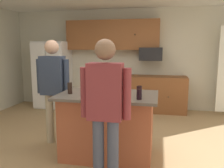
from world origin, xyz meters
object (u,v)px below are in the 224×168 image
refrigerator (53,75)px  microwave_over_range (151,54)px  glass_pilsner (139,91)px  glass_short_whisky (111,92)px  mug_blue_stoneware (87,91)px  glass_stout_tall (139,94)px  person_guest_right (105,105)px  kitchen_island (108,125)px  mug_ceramic_white (123,92)px  tumbler_amber (124,89)px  glass_dark_ale (70,88)px  serving_tray (104,91)px  person_elder_center (53,85)px

refrigerator → microwave_over_range: refrigerator is taller
glass_pilsner → glass_short_whisky: glass_pilsner is taller
glass_short_whisky → mug_blue_stoneware: bearing=175.3°
glass_stout_tall → glass_short_whisky: (-0.39, 0.09, -0.00)m
glass_short_whisky → person_guest_right: bearing=-83.9°
kitchen_island → mug_ceramic_white: mug_ceramic_white is taller
refrigerator → tumbler_amber: size_ratio=14.50×
refrigerator → glass_stout_tall: bearing=-47.5°
refrigerator → glass_short_whisky: bearing=-51.2°
glass_dark_ale → serving_tray: bearing=22.3°
mug_blue_stoneware → glass_pilsner: size_ratio=0.85×
kitchen_island → glass_pilsner: (0.46, -0.07, 0.54)m
glass_pilsner → glass_stout_tall: bearing=-85.0°
mug_blue_stoneware → glass_pilsner: bearing=6.0°
person_guest_right → tumbler_amber: size_ratio=14.07×
glass_stout_tall → mug_ceramic_white: bearing=140.6°
refrigerator → kitchen_island: 3.33m
refrigerator → glass_short_whisky: (2.19, -2.73, 0.13)m
microwave_over_range → glass_stout_tall: 2.97m
person_guest_right → tumbler_amber: 0.93m
refrigerator → person_guest_right: bearing=-56.0°
serving_tray → microwave_over_range: bearing=77.3°
refrigerator → serving_tray: 3.18m
tumbler_amber → glass_short_whisky: glass_short_whisky is taller
mug_ceramic_white → serving_tray: (-0.32, 0.16, -0.03)m
person_guest_right → serving_tray: bearing=4.0°
tumbler_amber → glass_pilsner: size_ratio=0.83×
person_elder_center → mug_blue_stoneware: person_elder_center is taller
mug_blue_stoneware → tumbler_amber: 0.56m
microwave_over_range → person_elder_center: (-1.49, -2.38, -0.44)m
mug_ceramic_white → glass_short_whisky: bearing=-145.5°
person_elder_center → glass_dark_ale: person_elder_center is taller
refrigerator → kitchen_island: size_ratio=1.23×
microwave_over_range → glass_short_whisky: bearing=-98.2°
microwave_over_range → tumbler_amber: bearing=-96.2°
mug_blue_stoneware → glass_short_whisky: bearing=-4.7°
refrigerator → microwave_over_range: size_ratio=3.15×
glass_stout_tall → glass_short_whisky: 0.40m
glass_dark_ale → glass_pilsner: 1.00m
glass_pilsner → glass_short_whisky: bearing=-164.2°
microwave_over_range → person_elder_center: size_ratio=0.32×
glass_short_whisky → tumbler_amber: bearing=66.6°
glass_dark_ale → glass_pilsner: bearing=1.5°
microwave_over_range → glass_short_whisky: 2.91m
person_guest_right → serving_tray: 0.92m
refrigerator → glass_pilsner: 3.67m
person_elder_center → glass_dark_ale: 0.59m
person_elder_center → mug_ceramic_white: size_ratio=13.17×
person_guest_right → tumbler_amber: (0.07, 0.93, 0.02)m
person_guest_right → glass_dark_ale: (-0.70, 0.70, 0.04)m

